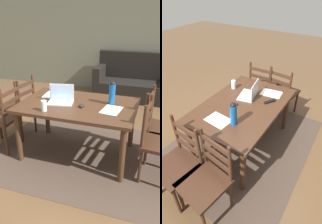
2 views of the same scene
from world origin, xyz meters
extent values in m
plane|color=brown|center=(0.00, 0.00, 0.00)|extent=(14.00, 14.00, 0.00)
cube|color=#47382D|center=(0.00, 0.00, 0.00)|extent=(2.34, 1.91, 0.01)
cube|color=#422819|center=(0.00, 0.00, 0.71)|extent=(1.48, 0.98, 0.04)
cylinder|color=#422819|center=(-0.66, -0.41, 0.35)|extent=(0.07, 0.07, 0.69)
cylinder|color=#422819|center=(0.66, -0.41, 0.35)|extent=(0.07, 0.07, 0.69)
cylinder|color=#422819|center=(-0.66, 0.41, 0.35)|extent=(0.07, 0.07, 0.69)
cylinder|color=#422819|center=(0.66, 0.41, 0.35)|extent=(0.07, 0.07, 0.69)
cube|color=#3D2316|center=(-1.07, -0.20, 0.45)|extent=(0.44, 0.44, 0.04)
cylinder|color=#3D2316|center=(-1.26, -0.39, 0.21)|extent=(0.04, 0.04, 0.43)
cylinder|color=#3D2316|center=(-1.26, -0.01, 0.21)|extent=(0.04, 0.04, 0.43)
cylinder|color=#3D2316|center=(-0.88, -0.38, 0.21)|extent=(0.04, 0.04, 0.43)
cylinder|color=#3D2316|center=(-0.88, 0.00, 0.21)|extent=(0.04, 0.04, 0.43)
cylinder|color=#3D2316|center=(-0.87, -0.38, 0.70)|extent=(0.04, 0.04, 0.50)
cylinder|color=#3D2316|center=(-0.87, 0.00, 0.70)|extent=(0.04, 0.04, 0.50)
cube|color=#3D2316|center=(-0.87, -0.19, 0.60)|extent=(0.03, 0.36, 0.05)
cube|color=#3D2316|center=(-0.87, -0.19, 0.72)|extent=(0.03, 0.36, 0.05)
cube|color=#3D2316|center=(-0.87, -0.19, 0.85)|extent=(0.03, 0.36, 0.05)
cube|color=#3D2316|center=(-1.07, 0.20, 0.45)|extent=(0.50, 0.50, 0.04)
cylinder|color=#3D2316|center=(-1.28, 0.03, 0.21)|extent=(0.04, 0.04, 0.43)
cylinder|color=#3D2316|center=(-1.23, 0.41, 0.21)|extent=(0.04, 0.04, 0.43)
cylinder|color=#3D2316|center=(-0.91, -0.02, 0.21)|extent=(0.04, 0.04, 0.43)
cylinder|color=#3D2316|center=(-0.85, 0.36, 0.21)|extent=(0.04, 0.04, 0.43)
cylinder|color=#3D2316|center=(-0.90, -0.02, 0.70)|extent=(0.04, 0.04, 0.50)
cylinder|color=#3D2316|center=(-0.84, 0.36, 0.70)|extent=(0.04, 0.04, 0.50)
cube|color=#3D2316|center=(-0.87, 0.17, 0.60)|extent=(0.07, 0.36, 0.05)
cube|color=#3D2316|center=(-0.87, 0.17, 0.72)|extent=(0.07, 0.36, 0.05)
cube|color=#3D2316|center=(-0.87, 0.17, 0.85)|extent=(0.07, 0.36, 0.05)
cube|color=#3D2316|center=(1.07, 0.20, 0.45)|extent=(0.50, 0.50, 0.04)
cylinder|color=#3D2316|center=(1.29, 0.36, 0.21)|extent=(0.04, 0.04, 0.43)
cylinder|color=#3D2316|center=(1.23, -0.02, 0.21)|extent=(0.04, 0.04, 0.43)
cylinder|color=#3D2316|center=(0.91, 0.41, 0.21)|extent=(0.04, 0.04, 0.43)
cylinder|color=#3D2316|center=(0.85, 0.04, 0.21)|extent=(0.04, 0.04, 0.43)
cylinder|color=#3D2316|center=(0.90, 0.41, 0.70)|extent=(0.04, 0.04, 0.50)
cylinder|color=#3D2316|center=(0.84, 0.04, 0.70)|extent=(0.04, 0.04, 0.50)
cube|color=#3D2316|center=(0.87, 0.23, 0.60)|extent=(0.08, 0.36, 0.05)
cube|color=#3D2316|center=(0.87, 0.23, 0.72)|extent=(0.08, 0.36, 0.05)
cube|color=#3D2316|center=(0.87, 0.23, 0.85)|extent=(0.08, 0.36, 0.05)
cube|color=#3D2316|center=(1.07, -0.20, 0.45)|extent=(0.48, 0.48, 0.04)
cylinder|color=#3D2316|center=(1.28, -0.03, 0.21)|extent=(0.04, 0.04, 0.43)
cylinder|color=#3D2316|center=(0.90, 0.01, 0.21)|extent=(0.04, 0.04, 0.43)
cylinder|color=#3D2316|center=(0.86, -0.37, 0.21)|extent=(0.04, 0.04, 0.43)
cylinder|color=#3D2316|center=(0.89, 0.01, 0.70)|extent=(0.04, 0.04, 0.50)
cylinder|color=#3D2316|center=(0.85, -0.36, 0.70)|extent=(0.04, 0.04, 0.50)
cube|color=#3D2316|center=(0.87, -0.18, 0.60)|extent=(0.06, 0.36, 0.05)
cube|color=#3D2316|center=(0.87, -0.18, 0.72)|extent=(0.06, 0.36, 0.05)
cube|color=#3D2316|center=(0.87, -0.18, 0.85)|extent=(0.06, 0.36, 0.05)
cube|color=silver|center=(-0.22, -0.06, 0.74)|extent=(0.36, 0.28, 0.02)
cube|color=silver|center=(-0.24, 0.05, 0.85)|extent=(0.32, 0.07, 0.21)
cube|color=#A5CCEA|center=(-0.24, 0.04, 0.85)|extent=(0.29, 0.06, 0.19)
cylinder|color=#145199|center=(0.41, 0.13, 0.86)|extent=(0.08, 0.08, 0.26)
sphere|color=black|center=(0.41, 0.13, 0.99)|extent=(0.07, 0.07, 0.07)
cylinder|color=silver|center=(-0.30, -0.35, 0.79)|extent=(0.07, 0.07, 0.13)
ellipsoid|color=black|center=(0.08, -0.09, 0.75)|extent=(0.08, 0.11, 0.03)
cube|color=black|center=(-0.24, 0.29, 0.74)|extent=(0.17, 0.13, 0.02)
cube|color=white|center=(-0.46, 0.20, 0.73)|extent=(0.24, 0.32, 0.00)
cube|color=white|center=(0.45, -0.07, 0.73)|extent=(0.24, 0.32, 0.00)
camera|label=1|loc=(0.93, -2.62, 1.80)|focal=37.42mm
camera|label=2|loc=(1.78, 1.09, 2.14)|focal=29.99mm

